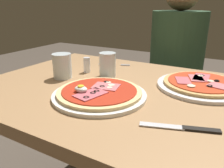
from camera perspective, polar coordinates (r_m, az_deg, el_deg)
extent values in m
cube|color=#9E754C|center=(0.84, 3.31, -2.37)|extent=(1.09, 0.78, 0.04)
cylinder|color=brown|center=(1.48, -8.23, -7.77)|extent=(0.07, 0.07, 0.69)
cylinder|color=white|center=(0.75, -3.16, -2.77)|extent=(0.31, 0.31, 0.01)
cylinder|color=#E5C17F|center=(0.75, -3.18, -1.99)|extent=(0.28, 0.28, 0.01)
cylinder|color=#B72D19|center=(0.75, -3.19, -1.53)|extent=(0.25, 0.25, 0.00)
torus|color=black|center=(0.68, -6.48, -3.37)|extent=(0.02, 0.02, 0.00)
torus|color=black|center=(0.72, -4.80, -2.27)|extent=(0.02, 0.02, 0.00)
torus|color=black|center=(0.73, -3.86, -1.84)|extent=(0.02, 0.02, 0.00)
torus|color=black|center=(0.81, -1.45, 0.50)|extent=(0.02, 0.02, 0.00)
torus|color=black|center=(0.77, -2.49, -0.63)|extent=(0.02, 0.02, 0.00)
cube|color=#D16B70|center=(0.77, -1.52, -0.58)|extent=(0.10, 0.08, 0.00)
cube|color=#C65B66|center=(0.71, -5.38, -2.55)|extent=(0.08, 0.11, 0.00)
cylinder|color=beige|center=(0.78, -0.18, -0.32)|extent=(0.02, 0.02, 0.00)
cylinder|color=beige|center=(0.76, -0.60, -0.96)|extent=(0.02, 0.02, 0.00)
cylinder|color=beige|center=(0.80, -0.91, 0.33)|extent=(0.02, 0.02, 0.00)
ellipsoid|color=white|center=(0.73, -7.80, -1.28)|extent=(0.04, 0.03, 0.02)
cylinder|color=yellow|center=(0.73, -7.83, -0.54)|extent=(0.02, 0.02, 0.00)
cylinder|color=white|center=(0.90, 21.46, -0.46)|extent=(0.32, 0.32, 0.01)
cylinder|color=tan|center=(0.89, 21.55, 0.21)|extent=(0.27, 0.27, 0.01)
cylinder|color=red|center=(0.89, 21.60, 0.60)|extent=(0.24, 0.24, 0.00)
torus|color=black|center=(0.91, 24.79, 0.74)|extent=(0.02, 0.02, 0.00)
torus|color=black|center=(0.95, 21.64, 1.95)|extent=(0.02, 0.02, 0.00)
torus|color=black|center=(0.84, 23.32, -0.45)|extent=(0.02, 0.02, 0.00)
cube|color=#D16B70|center=(0.91, 20.36, 1.39)|extent=(0.08, 0.10, 0.00)
cube|color=#C65B66|center=(0.87, 17.37, 0.87)|extent=(0.08, 0.09, 0.00)
cube|color=#C65B66|center=(0.93, 21.53, 1.59)|extent=(0.06, 0.10, 0.00)
cube|color=#D16B70|center=(0.86, 25.59, -0.52)|extent=(0.09, 0.07, 0.00)
cylinder|color=beige|center=(0.94, 21.34, 1.89)|extent=(0.02, 0.02, 0.00)
cylinder|color=beige|center=(0.89, 23.49, 0.64)|extent=(0.02, 0.02, 0.00)
cylinder|color=beige|center=(0.82, 19.23, -0.47)|extent=(0.03, 0.03, 0.00)
cylinder|color=silver|center=(0.95, -1.13, 4.84)|extent=(0.07, 0.07, 0.10)
cylinder|color=silver|center=(0.96, -1.11, 2.97)|extent=(0.06, 0.06, 0.04)
cylinder|color=silver|center=(0.95, -12.38, 4.44)|extent=(0.08, 0.08, 0.10)
cylinder|color=silver|center=(0.96, -12.28, 3.16)|extent=(0.07, 0.07, 0.06)
cube|color=silver|center=(1.15, -1.53, 4.96)|extent=(0.08, 0.04, 0.00)
cube|color=silver|center=(1.13, 3.31, 4.68)|extent=(0.04, 0.02, 0.00)
cube|color=silver|center=(1.13, 3.33, 4.73)|extent=(0.04, 0.02, 0.00)
cube|color=silver|center=(1.14, 3.36, 4.79)|extent=(0.04, 0.02, 0.00)
cube|color=silver|center=(1.14, 3.38, 4.85)|extent=(0.04, 0.02, 0.00)
cube|color=silver|center=(0.59, 12.32, -10.20)|extent=(0.11, 0.05, 0.00)
cube|color=black|center=(0.60, 21.51, -10.62)|extent=(0.09, 0.05, 0.01)
cylinder|color=white|center=(1.02, -6.32, 4.45)|extent=(0.03, 0.03, 0.05)
cylinder|color=silver|center=(1.01, -6.39, 6.28)|extent=(0.03, 0.03, 0.01)
cylinder|color=black|center=(1.62, 14.27, -10.24)|extent=(0.29, 0.29, 0.46)
cylinder|color=#2D4C33|center=(1.45, 15.89, 6.85)|extent=(0.32, 0.32, 0.52)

